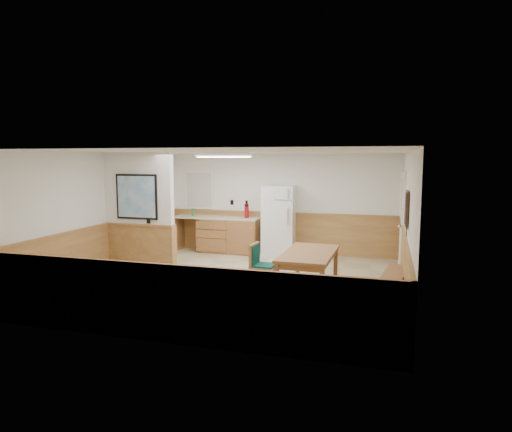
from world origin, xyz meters
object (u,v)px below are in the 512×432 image
(dining_chair, at_px, (259,263))
(fire_extinguisher, at_px, (247,210))
(dining_table, at_px, (309,257))
(refrigerator, at_px, (279,221))
(soap_bottle, at_px, (193,212))
(dining_bench, at_px, (393,280))

(dining_chair, distance_m, fire_extinguisher, 3.29)
(dining_table, distance_m, fire_extinguisher, 3.69)
(dining_table, bearing_deg, refrigerator, 114.07)
(soap_bottle, bearing_deg, fire_extinguisher, 0.97)
(fire_extinguisher, bearing_deg, dining_bench, -17.76)
(refrigerator, distance_m, fire_extinguisher, 0.87)
(dining_chair, bearing_deg, refrigerator, 100.50)
(dining_table, relative_size, fire_extinguisher, 3.94)
(dining_table, height_order, dining_bench, dining_table)
(dining_table, bearing_deg, dining_chair, -178.66)
(dining_table, xyz_separation_m, soap_bottle, (-3.52, 2.99, 0.34))
(dining_chair, xyz_separation_m, soap_bottle, (-2.63, 2.99, 0.50))
(dining_bench, height_order, soap_bottle, soap_bottle)
(soap_bottle, bearing_deg, dining_table, -40.29)
(fire_extinguisher, bearing_deg, refrigerator, 19.76)
(dining_chair, bearing_deg, fire_extinguisher, 115.29)
(dining_bench, relative_size, dining_chair, 1.90)
(dining_chair, relative_size, fire_extinguisher, 1.94)
(refrigerator, xyz_separation_m, dining_bench, (2.67, -2.93, -0.52))
(dining_bench, relative_size, soap_bottle, 8.09)
(dining_chair, bearing_deg, soap_bottle, 135.22)
(refrigerator, distance_m, dining_table, 3.23)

